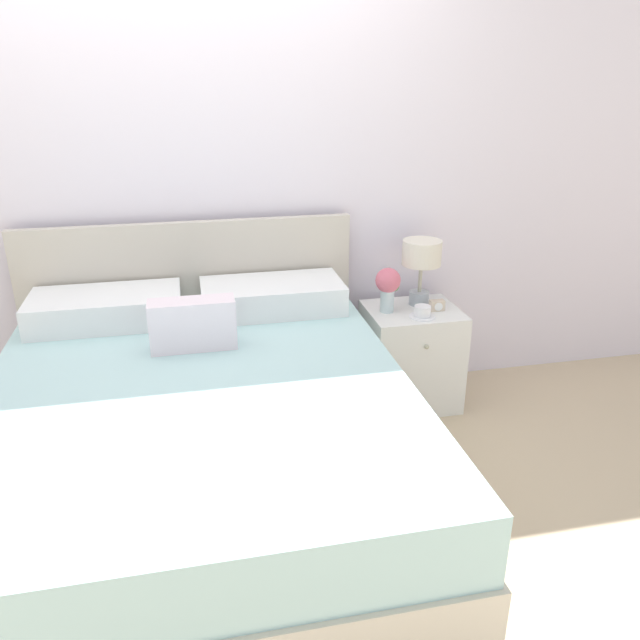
{
  "coord_description": "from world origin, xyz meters",
  "views": [
    {
      "loc": [
        0.01,
        -3.12,
        1.73
      ],
      "look_at": [
        0.57,
        -0.53,
        0.66
      ],
      "focal_mm": 35.0,
      "sensor_mm": 36.0,
      "label": 1
    }
  ],
  "objects": [
    {
      "name": "table_lamp",
      "position": [
        1.2,
        -0.15,
        0.8
      ],
      "size": [
        0.21,
        0.21,
        0.35
      ],
      "color": "#A8B2BC",
      "rests_on": "nightstand"
    },
    {
      "name": "nightstand",
      "position": [
        1.14,
        -0.23,
        0.27
      ],
      "size": [
        0.48,
        0.43,
        0.55
      ],
      "color": "white",
      "rests_on": "ground_plane"
    },
    {
      "name": "flower_vase",
      "position": [
        1.0,
        -0.22,
        0.69
      ],
      "size": [
        0.13,
        0.13,
        0.24
      ],
      "color": "silver",
      "rests_on": "nightstand"
    },
    {
      "name": "alarm_clock",
      "position": [
        1.26,
        -0.26,
        0.58
      ],
      "size": [
        0.08,
        0.05,
        0.06
      ],
      "color": "beige",
      "rests_on": "nightstand"
    },
    {
      "name": "wall_back",
      "position": [
        0.0,
        0.07,
        1.3
      ],
      "size": [
        8.0,
        0.06,
        2.6
      ],
      "color": "white",
      "rests_on": "ground_plane"
    },
    {
      "name": "bed",
      "position": [
        0.0,
        -0.9,
        0.33
      ],
      "size": [
        1.66,
        1.93,
        1.03
      ],
      "color": "beige",
      "rests_on": "ground_plane"
    },
    {
      "name": "teacup",
      "position": [
        1.15,
        -0.34,
        0.57
      ],
      "size": [
        0.13,
        0.13,
        0.06
      ],
      "color": "white",
      "rests_on": "nightstand"
    },
    {
      "name": "ground_plane",
      "position": [
        0.0,
        0.0,
        0.0
      ],
      "size": [
        12.0,
        12.0,
        0.0
      ],
      "primitive_type": "plane",
      "color": "#CCB28E"
    }
  ]
}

